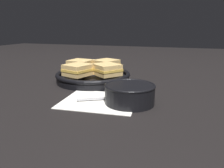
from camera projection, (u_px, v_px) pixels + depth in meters
ground_plane at (102, 97)px, 0.76m from camera, size 4.00×4.00×0.00m
napkin at (100, 101)px, 0.72m from camera, size 0.25×0.22×0.00m
soup_bowl at (130, 93)px, 0.69m from camera, size 0.16×0.16×0.06m
spoon at (112, 98)px, 0.72m from camera, size 0.16×0.10×0.01m
skillet at (93, 77)px, 0.97m from camera, size 0.33×0.46×0.04m
sandwich_near_left at (107, 70)px, 0.90m from camera, size 0.14×0.14×0.05m
sandwich_near_right at (106, 65)px, 1.02m from camera, size 0.13×0.13×0.05m
sandwich_far_left at (81, 65)px, 1.01m from camera, size 0.11×0.11×0.05m
sandwich_far_right at (78, 70)px, 0.90m from camera, size 0.12×0.13×0.05m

